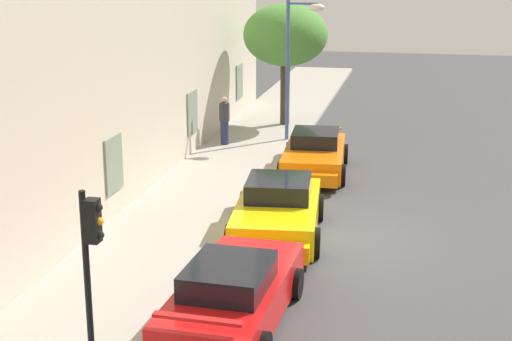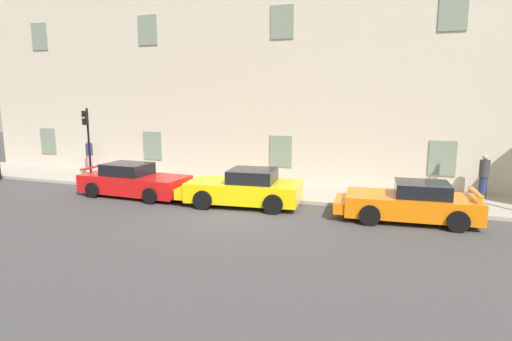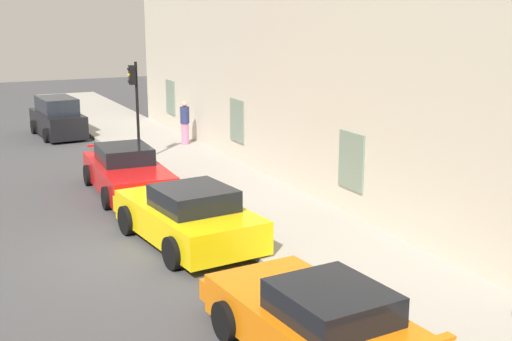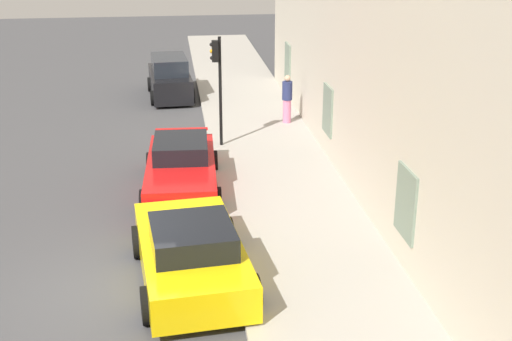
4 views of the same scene
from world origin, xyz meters
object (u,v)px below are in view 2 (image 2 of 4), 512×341
(sportscar_yellow_flank, at_px, (241,189))
(pedestrian_admiring, at_px, (90,155))
(traffic_light, at_px, (87,132))
(sportscar_red_lead, at_px, (138,182))
(sportscar_white_middle, at_px, (406,203))
(pedestrian_strolling, at_px, (484,176))

(sportscar_yellow_flank, relative_size, pedestrian_admiring, 2.82)
(traffic_light, bearing_deg, sportscar_yellow_flank, -8.45)
(sportscar_red_lead, distance_m, sportscar_white_middle, 10.80)
(sportscar_white_middle, height_order, pedestrian_strolling, pedestrian_strolling)
(sportscar_white_middle, relative_size, traffic_light, 1.37)
(sportscar_red_lead, relative_size, sportscar_yellow_flank, 1.05)
(sportscar_white_middle, height_order, pedestrian_admiring, pedestrian_admiring)
(sportscar_yellow_flank, relative_size, traffic_light, 1.39)
(sportscar_white_middle, bearing_deg, pedestrian_strolling, 52.49)
(pedestrian_admiring, bearing_deg, traffic_light, -49.64)
(sportscar_white_middle, height_order, traffic_light, traffic_light)
(traffic_light, bearing_deg, pedestrian_admiring, 130.36)
(sportscar_white_middle, distance_m, pedestrian_strolling, 4.79)
(pedestrian_admiring, bearing_deg, sportscar_red_lead, -33.84)
(sportscar_red_lead, xyz_separation_m, pedestrian_admiring, (-5.87, 3.93, 0.43))
(pedestrian_admiring, relative_size, pedestrian_strolling, 0.97)
(sportscar_white_middle, bearing_deg, sportscar_red_lead, 179.95)
(sportscar_red_lead, height_order, traffic_light, traffic_light)
(sportscar_yellow_flank, xyz_separation_m, sportscar_white_middle, (6.12, -0.08, -0.04))
(pedestrian_strolling, bearing_deg, sportscar_white_middle, -127.51)
(sportscar_red_lead, xyz_separation_m, sportscar_white_middle, (10.80, -0.01, 0.00))
(sportscar_white_middle, bearing_deg, pedestrian_admiring, 166.69)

